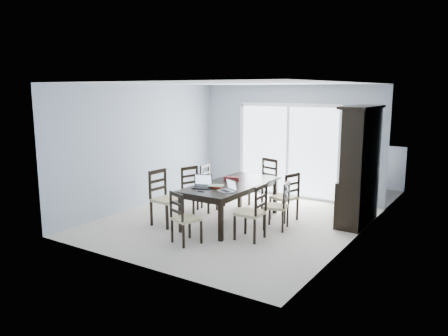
{
  "coord_description": "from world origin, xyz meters",
  "views": [
    {
      "loc": [
        4.25,
        -6.79,
        2.49
      ],
      "look_at": [
        -0.17,
        0.0,
        1.03
      ],
      "focal_mm": 35.0,
      "sensor_mm": 36.0,
      "label": 1
    }
  ],
  "objects_px": {
    "chair_right_near": "(255,206)",
    "laptop_silver": "(226,189)",
    "cell_phone": "(201,191)",
    "game_box": "(232,179)",
    "chair_left_mid": "(193,185)",
    "chair_left_near": "(162,191)",
    "chair_left_far": "(209,181)",
    "chair_right_far": "(288,192)",
    "hot_tub": "(291,167)",
    "chair_end_near": "(182,212)",
    "chair_right_mid": "(281,200)",
    "dining_table": "(231,187)",
    "laptop_dark": "(202,185)",
    "china_hutch": "(360,167)",
    "chair_end_far": "(266,177)"
  },
  "relations": [
    {
      "from": "chair_right_near",
      "to": "laptop_silver",
      "type": "xyz_separation_m",
      "value": [
        -0.59,
        0.02,
        0.21
      ]
    },
    {
      "from": "dining_table",
      "to": "chair_right_near",
      "type": "bearing_deg",
      "value": -36.53
    },
    {
      "from": "chair_left_far",
      "to": "chair_right_far",
      "type": "xyz_separation_m",
      "value": [
        1.84,
        -0.02,
        0.02
      ]
    },
    {
      "from": "chair_right_far",
      "to": "hot_tub",
      "type": "xyz_separation_m",
      "value": [
        -1.31,
        3.04,
        -0.1
      ]
    },
    {
      "from": "chair_left_mid",
      "to": "laptop_silver",
      "type": "relative_size",
      "value": 3.15
    },
    {
      "from": "chair_right_near",
      "to": "cell_phone",
      "type": "bearing_deg",
      "value": 100.69
    },
    {
      "from": "chair_end_near",
      "to": "china_hutch",
      "type": "bearing_deg",
      "value": 71.94
    },
    {
      "from": "hot_tub",
      "to": "chair_right_far",
      "type": "bearing_deg",
      "value": -66.74
    },
    {
      "from": "chair_right_mid",
      "to": "chair_end_near",
      "type": "bearing_deg",
      "value": 136.81
    },
    {
      "from": "chair_right_near",
      "to": "game_box",
      "type": "relative_size",
      "value": 3.69
    },
    {
      "from": "hot_tub",
      "to": "laptop_silver",
      "type": "bearing_deg",
      "value": -80.47
    },
    {
      "from": "chair_right_near",
      "to": "cell_phone",
      "type": "relative_size",
      "value": 9.52
    },
    {
      "from": "hot_tub",
      "to": "cell_phone",
      "type": "bearing_deg",
      "value": -85.52
    },
    {
      "from": "chair_right_mid",
      "to": "game_box",
      "type": "xyz_separation_m",
      "value": [
        -1.12,
        0.14,
        0.25
      ]
    },
    {
      "from": "chair_left_mid",
      "to": "chair_end_near",
      "type": "xyz_separation_m",
      "value": [
        0.98,
        -1.59,
        -0.04
      ]
    },
    {
      "from": "chair_left_far",
      "to": "game_box",
      "type": "height_order",
      "value": "chair_left_far"
    },
    {
      "from": "chair_end_near",
      "to": "chair_left_near",
      "type": "bearing_deg",
      "value": 165.01
    },
    {
      "from": "chair_right_far",
      "to": "game_box",
      "type": "xyz_separation_m",
      "value": [
        -1.0,
        -0.41,
        0.21
      ]
    },
    {
      "from": "chair_left_far",
      "to": "chair_left_near",
      "type": "bearing_deg",
      "value": -8.36
    },
    {
      "from": "game_box",
      "to": "hot_tub",
      "type": "xyz_separation_m",
      "value": [
        -0.31,
        3.45,
        -0.31
      ]
    },
    {
      "from": "dining_table",
      "to": "cell_phone",
      "type": "relative_size",
      "value": 18.98
    },
    {
      "from": "cell_phone",
      "to": "chair_left_near",
      "type": "bearing_deg",
      "value": 171.12
    },
    {
      "from": "chair_right_mid",
      "to": "chair_left_near",
      "type": "bearing_deg",
      "value": 104.04
    },
    {
      "from": "chair_left_mid",
      "to": "laptop_dark",
      "type": "distance_m",
      "value": 1.08
    },
    {
      "from": "chair_right_near",
      "to": "cell_phone",
      "type": "distance_m",
      "value": 0.99
    },
    {
      "from": "chair_right_mid",
      "to": "chair_end_far",
      "type": "height_order",
      "value": "chair_end_far"
    },
    {
      "from": "china_hutch",
      "to": "chair_left_mid",
      "type": "bearing_deg",
      "value": -159.56
    },
    {
      "from": "chair_right_far",
      "to": "chair_end_near",
      "type": "relative_size",
      "value": 1.07
    },
    {
      "from": "dining_table",
      "to": "chair_right_far",
      "type": "xyz_separation_m",
      "value": [
        0.86,
        0.65,
        -0.1
      ]
    },
    {
      "from": "chair_end_far",
      "to": "laptop_dark",
      "type": "distance_m",
      "value": 2.11
    },
    {
      "from": "game_box",
      "to": "chair_right_mid",
      "type": "bearing_deg",
      "value": -6.91
    },
    {
      "from": "dining_table",
      "to": "chair_left_near",
      "type": "relative_size",
      "value": 1.86
    },
    {
      "from": "china_hutch",
      "to": "chair_left_near",
      "type": "distance_m",
      "value": 3.69
    },
    {
      "from": "chair_right_near",
      "to": "game_box",
      "type": "xyz_separation_m",
      "value": [
        -1.0,
        0.88,
        0.2
      ]
    },
    {
      "from": "dining_table",
      "to": "chair_left_mid",
      "type": "bearing_deg",
      "value": 173.17
    },
    {
      "from": "chair_left_far",
      "to": "chair_right_near",
      "type": "height_order",
      "value": "chair_right_near"
    },
    {
      "from": "laptop_dark",
      "to": "cell_phone",
      "type": "xyz_separation_m",
      "value": [
        0.16,
        -0.24,
        -0.05
      ]
    },
    {
      "from": "china_hutch",
      "to": "laptop_silver",
      "type": "bearing_deg",
      "value": -133.02
    },
    {
      "from": "chair_right_near",
      "to": "laptop_dark",
      "type": "height_order",
      "value": "chair_right_near"
    },
    {
      "from": "chair_end_far",
      "to": "laptop_silver",
      "type": "xyz_separation_m",
      "value": [
        0.33,
        -2.1,
        0.18
      ]
    },
    {
      "from": "chair_left_near",
      "to": "chair_left_far",
      "type": "relative_size",
      "value": 1.12
    },
    {
      "from": "chair_left_mid",
      "to": "chair_right_mid",
      "type": "height_order",
      "value": "chair_left_mid"
    },
    {
      "from": "game_box",
      "to": "chair_left_mid",
      "type": "bearing_deg",
      "value": -171.99
    },
    {
      "from": "chair_left_mid",
      "to": "chair_left_near",
      "type": "bearing_deg",
      "value": 17.33
    },
    {
      "from": "chair_left_near",
      "to": "hot_tub",
      "type": "bearing_deg",
      "value": 176.17
    },
    {
      "from": "chair_right_near",
      "to": "chair_end_near",
      "type": "xyz_separation_m",
      "value": [
        -0.89,
        -0.83,
        -0.05
      ]
    },
    {
      "from": "hot_tub",
      "to": "chair_end_near",
      "type": "bearing_deg",
      "value": -85.36
    },
    {
      "from": "chair_left_near",
      "to": "chair_left_far",
      "type": "distance_m",
      "value": 1.48
    },
    {
      "from": "dining_table",
      "to": "chair_left_near",
      "type": "height_order",
      "value": "chair_left_near"
    },
    {
      "from": "chair_left_far",
      "to": "china_hutch",
      "type": "bearing_deg",
      "value": 93.77
    }
  ]
}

